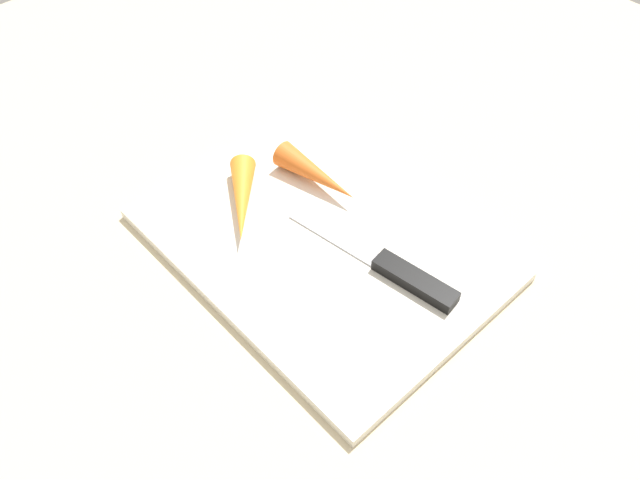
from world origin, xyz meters
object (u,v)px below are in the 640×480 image
(cutting_board, at_px, (320,244))
(knife, at_px, (404,274))
(carrot_long, at_px, (242,200))
(carrot_short, at_px, (317,175))

(cutting_board, distance_m, knife, 0.10)
(knife, height_order, carrot_long, carrot_long)
(cutting_board, height_order, carrot_short, carrot_short)
(cutting_board, xyz_separation_m, carrot_short, (0.06, -0.05, 0.02))
(knife, xyz_separation_m, carrot_long, (0.18, 0.06, 0.01))
(cutting_board, bearing_deg, carrot_short, -40.58)
(knife, xyz_separation_m, carrot_short, (0.16, -0.03, 0.01))
(knife, relative_size, carrot_short, 1.86)
(knife, bearing_deg, cutting_board, 7.65)
(carrot_long, bearing_deg, cutting_board, 59.18)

